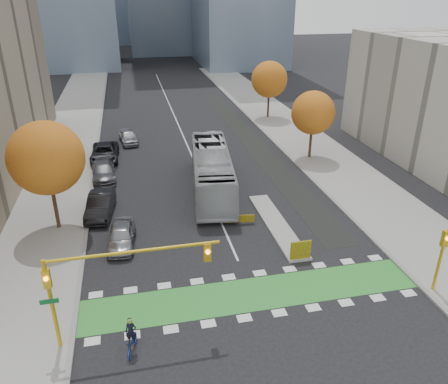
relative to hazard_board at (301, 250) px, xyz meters
name	(u,v)px	position (x,y,z in m)	size (l,w,h in m)	color
ground	(260,311)	(-4.00, -4.20, -0.80)	(300.00, 300.00, 0.00)	black
sidewalk_west	(52,186)	(-17.50, 15.80, -0.73)	(7.00, 120.00, 0.15)	gray
sidewalk_east	(330,163)	(9.50, 15.80, -0.73)	(7.00, 120.00, 0.15)	gray
curb_west	(93,183)	(-14.00, 15.80, -0.73)	(0.30, 120.00, 0.16)	gray
curb_east	(298,166)	(6.00, 15.80, -0.73)	(0.30, 120.00, 0.16)	gray
bike_crossing	(253,294)	(-4.00, -2.70, -0.79)	(20.00, 3.00, 0.01)	#2E8D30
centre_line	(176,119)	(-4.00, 35.80, -0.80)	(0.15, 70.00, 0.01)	silver
bike_lane_paint	(248,138)	(3.50, 25.80, -0.80)	(2.50, 50.00, 0.01)	black
median_island	(276,224)	(0.00, 4.80, -0.72)	(1.60, 10.00, 0.16)	gray
hazard_board	(301,250)	(0.00, 0.00, 0.00)	(1.40, 0.12, 1.30)	yellow
tree_west	(47,158)	(-16.00, 7.80, 4.82)	(5.20, 5.20, 8.22)	#332114
tree_east_near	(313,113)	(8.00, 17.80, 4.06)	(4.40, 4.40, 7.08)	#332114
tree_east_far	(269,79)	(8.50, 33.80, 4.44)	(4.80, 4.80, 7.65)	#332114
traffic_signal_west	(105,274)	(-11.93, -4.71, 3.23)	(8.53, 0.56, 5.20)	#BF9914
traffic_signal_east	(442,252)	(6.50, -4.71, 1.93)	(0.35, 0.43, 4.10)	#BF9914
cyclist	(132,340)	(-10.99, -5.67, -0.14)	(1.01, 1.81, 1.98)	navy
bus	(212,170)	(-3.56, 12.09, 1.09)	(3.17, 13.55, 3.77)	#A9ADB1
parked_car_a	(121,235)	(-11.42, 4.49, -0.05)	(1.78, 4.43, 1.51)	gray
parked_car_b	(100,205)	(-13.00, 9.49, 0.04)	(1.78, 5.10, 1.68)	black
parked_car_c	(103,171)	(-13.00, 16.80, -0.05)	(2.11, 5.19, 1.50)	#515056
parked_car_d	(105,153)	(-13.00, 21.80, 0.02)	(2.72, 5.89, 1.64)	black
parked_car_e	(128,136)	(-10.50, 27.00, -0.03)	(1.82, 4.53, 1.54)	#9C9DA1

